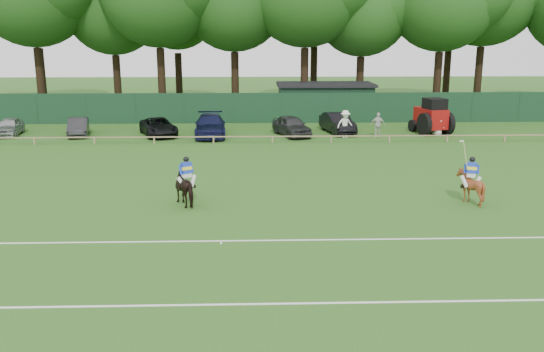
{
  "coord_description": "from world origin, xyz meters",
  "views": [
    {
      "loc": [
        -0.23,
        -20.49,
        7.23
      ],
      "look_at": [
        0.5,
        3.0,
        1.4
      ],
      "focal_mm": 38.0,
      "sensor_mm": 36.0,
      "label": 1
    }
  ],
  "objects_px": {
    "sedan_silver": "(10,126)",
    "spectator_left": "(345,124)",
    "horse_chestnut": "(470,187)",
    "estate_black": "(338,123)",
    "hatch_grey": "(292,126)",
    "polo_ball": "(221,243)",
    "sedan_grey": "(78,127)",
    "suv_black": "(159,127)",
    "tractor": "(432,117)",
    "spectator_mid": "(378,125)",
    "horse_dark": "(187,187)",
    "spectator_right": "(438,123)",
    "sedan_navy": "(210,126)",
    "utility_shed": "(325,100)"
  },
  "relations": [
    {
      "from": "sedan_silver",
      "to": "spectator_left",
      "type": "height_order",
      "value": "spectator_left"
    },
    {
      "from": "polo_ball",
      "to": "suv_black",
      "type": "bearing_deg",
      "value": 104.36
    },
    {
      "from": "horse_dark",
      "to": "polo_ball",
      "type": "relative_size",
      "value": 20.36
    },
    {
      "from": "spectator_mid",
      "to": "polo_ball",
      "type": "relative_size",
      "value": 19.66
    },
    {
      "from": "spectator_left",
      "to": "sedan_grey",
      "type": "bearing_deg",
      "value": 163.09
    },
    {
      "from": "estate_black",
      "to": "suv_black",
      "type": "bearing_deg",
      "value": 172.56
    },
    {
      "from": "polo_ball",
      "to": "hatch_grey",
      "type": "bearing_deg",
      "value": 80.0
    },
    {
      "from": "horse_chestnut",
      "to": "sedan_grey",
      "type": "distance_m",
      "value": 28.52
    },
    {
      "from": "sedan_grey",
      "to": "spectator_right",
      "type": "xyz_separation_m",
      "value": [
        26.14,
        -0.88,
        0.26
      ]
    },
    {
      "from": "sedan_navy",
      "to": "sedan_silver",
      "type": "bearing_deg",
      "value": 173.04
    },
    {
      "from": "hatch_grey",
      "to": "utility_shed",
      "type": "distance_m",
      "value": 9.86
    },
    {
      "from": "utility_shed",
      "to": "sedan_silver",
      "type": "bearing_deg",
      "value": -160.98
    },
    {
      "from": "horse_dark",
      "to": "suv_black",
      "type": "bearing_deg",
      "value": -108.26
    },
    {
      "from": "spectator_left",
      "to": "suv_black",
      "type": "bearing_deg",
      "value": 162.3
    },
    {
      "from": "estate_black",
      "to": "spectator_left",
      "type": "height_order",
      "value": "spectator_left"
    },
    {
      "from": "utility_shed",
      "to": "horse_dark",
      "type": "bearing_deg",
      "value": -109.15
    },
    {
      "from": "horse_chestnut",
      "to": "estate_black",
      "type": "relative_size",
      "value": 0.33
    },
    {
      "from": "sedan_grey",
      "to": "utility_shed",
      "type": "distance_m",
      "value": 20.93
    },
    {
      "from": "hatch_grey",
      "to": "spectator_right",
      "type": "xyz_separation_m",
      "value": [
        10.62,
        -0.35,
        0.17
      ]
    },
    {
      "from": "horse_dark",
      "to": "spectator_left",
      "type": "distance_m",
      "value": 18.89
    },
    {
      "from": "spectator_right",
      "to": "tractor",
      "type": "xyz_separation_m",
      "value": [
        -0.21,
        0.86,
        0.36
      ]
    },
    {
      "from": "horse_chestnut",
      "to": "polo_ball",
      "type": "xyz_separation_m",
      "value": [
        -10.61,
        -4.82,
        -0.7
      ]
    },
    {
      "from": "sedan_navy",
      "to": "tractor",
      "type": "xyz_separation_m",
      "value": [
        16.31,
        0.48,
        0.48
      ]
    },
    {
      "from": "horse_chestnut",
      "to": "suv_black",
      "type": "bearing_deg",
      "value": -28.67
    },
    {
      "from": "horse_dark",
      "to": "horse_chestnut",
      "type": "relative_size",
      "value": 1.24
    },
    {
      "from": "hatch_grey",
      "to": "estate_black",
      "type": "height_order",
      "value": "estate_black"
    },
    {
      "from": "spectator_left",
      "to": "polo_ball",
      "type": "distance_m",
      "value": 22.71
    },
    {
      "from": "spectator_right",
      "to": "utility_shed",
      "type": "height_order",
      "value": "utility_shed"
    },
    {
      "from": "polo_ball",
      "to": "horse_dark",
      "type": "bearing_deg",
      "value": 109.18
    },
    {
      "from": "horse_dark",
      "to": "tractor",
      "type": "distance_m",
      "value": 23.9
    },
    {
      "from": "spectator_right",
      "to": "utility_shed",
      "type": "xyz_separation_m",
      "value": [
        -7.1,
        9.52,
        0.64
      ]
    },
    {
      "from": "sedan_silver",
      "to": "suv_black",
      "type": "xyz_separation_m",
      "value": [
        10.92,
        -0.56,
        0.0
      ]
    },
    {
      "from": "hatch_grey",
      "to": "estate_black",
      "type": "distance_m",
      "value": 3.71
    },
    {
      "from": "spectator_left",
      "to": "utility_shed",
      "type": "height_order",
      "value": "utility_shed"
    },
    {
      "from": "sedan_grey",
      "to": "polo_ball",
      "type": "xyz_separation_m",
      "value": [
        11.61,
        -22.71,
        -0.6
      ]
    },
    {
      "from": "horse_dark",
      "to": "polo_ball",
      "type": "xyz_separation_m",
      "value": [
        1.73,
        -4.98,
        -0.73
      ]
    },
    {
      "from": "sedan_navy",
      "to": "spectator_left",
      "type": "distance_m",
      "value": 9.71
    },
    {
      "from": "spectator_mid",
      "to": "sedan_grey",
      "type": "bearing_deg",
      "value": -175.72
    },
    {
      "from": "sedan_grey",
      "to": "suv_black",
      "type": "relative_size",
      "value": 0.84
    },
    {
      "from": "suv_black",
      "to": "estate_black",
      "type": "distance_m",
      "value": 13.21
    },
    {
      "from": "suv_black",
      "to": "sedan_navy",
      "type": "relative_size",
      "value": 0.87
    },
    {
      "from": "sedan_silver",
      "to": "tractor",
      "type": "height_order",
      "value": "tractor"
    },
    {
      "from": "sedan_grey",
      "to": "polo_ball",
      "type": "distance_m",
      "value": 25.51
    },
    {
      "from": "polo_ball",
      "to": "horse_chestnut",
      "type": "bearing_deg",
      "value": 24.45
    },
    {
      "from": "sedan_navy",
      "to": "suv_black",
      "type": "bearing_deg",
      "value": 172.02
    },
    {
      "from": "sedan_grey",
      "to": "suv_black",
      "type": "distance_m",
      "value": 5.86
    },
    {
      "from": "spectator_left",
      "to": "tractor",
      "type": "bearing_deg",
      "value": -1.58
    },
    {
      "from": "tractor",
      "to": "suv_black",
      "type": "bearing_deg",
      "value": 167.28
    },
    {
      "from": "sedan_grey",
      "to": "hatch_grey",
      "type": "bearing_deg",
      "value": -14.69
    },
    {
      "from": "polo_ball",
      "to": "tractor",
      "type": "xyz_separation_m",
      "value": [
        14.32,
        22.68,
        1.21
      ]
    }
  ]
}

